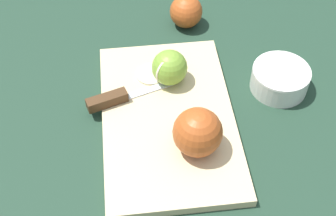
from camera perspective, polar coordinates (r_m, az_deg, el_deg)
name	(u,v)px	position (r m, az deg, el deg)	size (l,w,h in m)	color
ground_plane	(168,121)	(0.89, 0.00, -1.62)	(4.00, 4.00, 0.00)	#1E3828
cutting_board	(168,118)	(0.88, 0.00, -1.24)	(0.43, 0.30, 0.02)	#D1B789
apple_half_left	(198,132)	(0.80, 3.65, -2.99)	(0.09, 0.09, 0.09)	#AD4C1E
apple_half_right	(168,68)	(0.91, -0.04, 4.95)	(0.07, 0.07, 0.07)	olive
knife	(112,99)	(0.90, -6.87, 1.09)	(0.10, 0.17, 0.02)	silver
apple_slice	(151,74)	(0.95, -2.07, 4.15)	(0.06, 0.06, 0.01)	beige
apple_whole	(186,12)	(1.07, 2.22, 11.67)	(0.07, 0.07, 0.09)	#AD4C1E
bowl	(280,78)	(0.96, 13.52, 3.61)	(0.11, 0.11, 0.05)	silver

